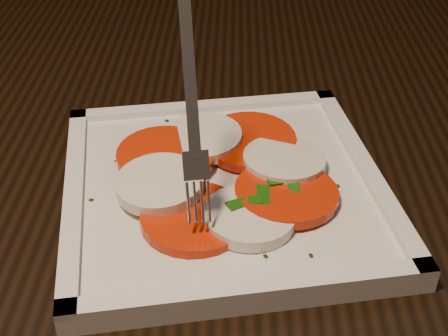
{
  "coord_description": "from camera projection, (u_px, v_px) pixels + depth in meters",
  "views": [
    {
      "loc": [
        -0.01,
        -0.63,
        1.08
      ],
      "look_at": [
        -0.04,
        -0.22,
        0.78
      ],
      "focal_mm": 50.0,
      "sensor_mm": 36.0,
      "label": 1
    }
  ],
  "objects": [
    {
      "name": "plate",
      "position": [
        224.0,
        190.0,
        0.52
      ],
      "size": [
        0.31,
        0.31,
        0.01
      ],
      "primitive_type": "cube",
      "rotation": [
        0.0,
        0.0,
        0.22
      ],
      "color": "white",
      "rests_on": "table"
    },
    {
      "name": "caprese_salad",
      "position": [
        224.0,
        174.0,
        0.51
      ],
      "size": [
        0.2,
        0.2,
        0.02
      ],
      "color": "red",
      "rests_on": "plate"
    },
    {
      "name": "table",
      "position": [
        201.0,
        211.0,
        0.66
      ],
      "size": [
        1.24,
        0.86,
        0.75
      ],
      "rotation": [
        0.0,
        0.0,
        0.05
      ],
      "color": "black",
      "rests_on": "ground"
    },
    {
      "name": "chair",
      "position": [
        304.0,
        29.0,
        1.35
      ],
      "size": [
        0.52,
        0.52,
        0.93
      ],
      "rotation": [
        0.0,
        0.0,
        0.27
      ],
      "color": "black",
      "rests_on": "ground"
    },
    {
      "name": "fork",
      "position": [
        190.0,
        97.0,
        0.44
      ],
      "size": [
        0.05,
        0.08,
        0.15
      ],
      "primitive_type": null,
      "rotation": [
        0.0,
        0.0,
        0.21
      ],
      "color": "white",
      "rests_on": "caprese_salad"
    }
  ]
}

